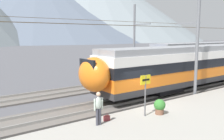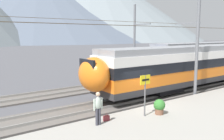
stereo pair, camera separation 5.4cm
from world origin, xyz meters
name	(u,v)px [view 2 (the right image)]	position (x,y,z in m)	size (l,w,h in m)	color
ground_plane	(139,108)	(0.00, 0.00, 0.00)	(400.00, 400.00, 0.00)	#4C4C51
platform_slab	(194,124)	(0.00, -4.24, 0.17)	(120.00, 7.06, 0.33)	gray
track_near	(124,102)	(0.00, 1.60, 0.07)	(120.00, 3.00, 0.28)	#5B5651
track_far	(86,89)	(0.00, 6.95, 0.07)	(120.00, 3.00, 0.28)	#5B5651
train_near_platform	(223,61)	(12.89, 1.60, 2.23)	(32.38, 2.85, 4.27)	#2D2D30
catenary_mast_mid	(196,41)	(5.46, -0.28, 4.36)	(39.55, 2.31, 8.50)	slate
catenary_mast_far_side	(135,40)	(7.69, 9.10, 4.24)	(39.55, 2.62, 8.15)	slate
platform_sign	(145,86)	(-1.57, -2.11, 2.01)	(0.70, 0.08, 2.29)	#59595B
passenger_walking	(98,107)	(-4.42, -1.75, 1.28)	(0.53, 0.22, 1.69)	#383842
handbag_beside_passenger	(106,118)	(-3.74, -1.50, 0.47)	(0.32, 0.18, 0.40)	maroon
potted_plant_platform_edge	(159,106)	(-0.69, -2.39, 0.82)	(0.66, 0.66, 0.87)	brown
mountain_central_peak	(40,8)	(67.12, 197.56, 27.18)	(208.86, 208.86, 54.36)	#515B6B
mountain_right_ridge	(92,3)	(117.01, 192.97, 35.13)	(202.85, 202.85, 70.27)	slate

